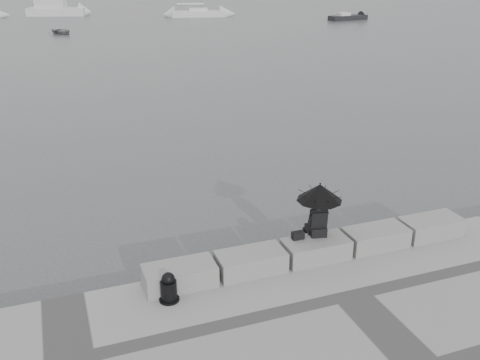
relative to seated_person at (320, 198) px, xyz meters
name	(u,v)px	position (x,y,z in m)	size (l,w,h in m)	color
ground	(306,267)	(-0.15, 0.22, -1.99)	(360.00, 360.00, 0.00)	#46494C
stone_block_far_left	(180,276)	(-3.55, -0.23, -1.24)	(1.60, 0.80, 0.50)	gray
stone_block_left	(251,262)	(-1.85, -0.23, -1.24)	(1.60, 0.80, 0.50)	gray
stone_block_centre	(316,249)	(-0.15, -0.23, -1.24)	(1.60, 0.80, 0.50)	gray
stone_block_right	(376,238)	(1.55, -0.23, -1.24)	(1.60, 0.80, 0.50)	gray
stone_block_far_right	(431,227)	(3.25, -0.23, -1.24)	(1.60, 0.80, 0.50)	gray
seated_person	(320,198)	(0.00, 0.00, 0.00)	(1.11, 1.11, 1.39)	black
bag	(298,235)	(-0.54, -0.01, -0.89)	(0.29, 0.17, 0.19)	black
mooring_bollard	(169,289)	(-3.91, -0.72, -1.20)	(0.43, 0.43, 0.69)	black
sailboat_right	(198,13)	(15.96, 65.47, -1.46)	(7.73, 4.02, 12.90)	silver
motor_cruiser	(57,9)	(-2.61, 74.07, -1.09)	(8.63, 5.27, 4.50)	silver
small_motorboat	(348,17)	(33.44, 54.26, -1.67)	(5.72, 2.40, 1.10)	black
dinghy	(62,31)	(-3.26, 52.01, -1.72)	(3.15, 1.33, 0.53)	gray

